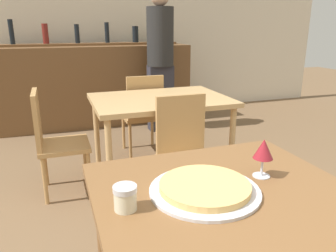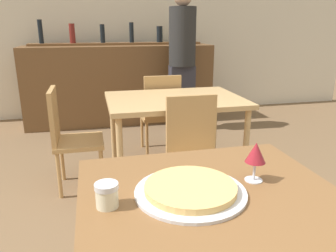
{
  "view_description": "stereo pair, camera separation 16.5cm",
  "coord_description": "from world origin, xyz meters",
  "px_view_note": "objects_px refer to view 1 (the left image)",
  "views": [
    {
      "loc": [
        -0.56,
        -0.94,
        1.36
      ],
      "look_at": [
        -0.04,
        0.55,
        0.87
      ],
      "focal_mm": 35.0,
      "sensor_mm": 36.0,
      "label": 1
    },
    {
      "loc": [
        -0.4,
        -0.99,
        1.36
      ],
      "look_at": [
        -0.04,
        0.55,
        0.87
      ],
      "focal_mm": 35.0,
      "sensor_mm": 36.0,
      "label": 2
    }
  ],
  "objects_px": {
    "chair_far_side_back": "(143,110)",
    "pizza_tray": "(205,188)",
    "wine_glass": "(263,150)",
    "cheese_shaker": "(125,198)",
    "person_standing": "(160,56)",
    "chair_far_side_left": "(53,137)",
    "chair_far_side_front": "(185,148)"
  },
  "relations": [
    {
      "from": "chair_far_side_back",
      "to": "pizza_tray",
      "type": "bearing_deg",
      "value": 80.64
    },
    {
      "from": "wine_glass",
      "to": "chair_far_side_back",
      "type": "bearing_deg",
      "value": 87.4
    },
    {
      "from": "cheese_shaker",
      "to": "wine_glass",
      "type": "distance_m",
      "value": 0.58
    },
    {
      "from": "cheese_shaker",
      "to": "wine_glass",
      "type": "xyz_separation_m",
      "value": [
        0.57,
        0.06,
        0.07
      ]
    },
    {
      "from": "pizza_tray",
      "to": "person_standing",
      "type": "xyz_separation_m",
      "value": [
        0.83,
        3.08,
        0.2
      ]
    },
    {
      "from": "chair_far_side_back",
      "to": "cheese_shaker",
      "type": "height_order",
      "value": "chair_far_side_back"
    },
    {
      "from": "chair_far_side_back",
      "to": "wine_glass",
      "type": "distance_m",
      "value": 2.27
    },
    {
      "from": "chair_far_side_back",
      "to": "chair_far_side_left",
      "type": "distance_m",
      "value": 1.09
    },
    {
      "from": "pizza_tray",
      "to": "cheese_shaker",
      "type": "distance_m",
      "value": 0.3
    },
    {
      "from": "chair_far_side_front",
      "to": "pizza_tray",
      "type": "distance_m",
      "value": 1.19
    },
    {
      "from": "person_standing",
      "to": "chair_far_side_left",
      "type": "bearing_deg",
      "value": -134.54
    },
    {
      "from": "person_standing",
      "to": "wine_glass",
      "type": "distance_m",
      "value": 3.09
    },
    {
      "from": "pizza_tray",
      "to": "cheese_shaker",
      "type": "bearing_deg",
      "value": -176.2
    },
    {
      "from": "pizza_tray",
      "to": "person_standing",
      "type": "distance_m",
      "value": 3.19
    },
    {
      "from": "chair_far_side_front",
      "to": "chair_far_side_left",
      "type": "bearing_deg",
      "value": 147.15
    },
    {
      "from": "chair_far_side_back",
      "to": "person_standing",
      "type": "distance_m",
      "value": 1.04
    },
    {
      "from": "chair_far_side_back",
      "to": "chair_far_side_front",
      "type": "bearing_deg",
      "value": 90.0
    },
    {
      "from": "chair_far_side_back",
      "to": "cheese_shaker",
      "type": "xyz_separation_m",
      "value": [
        -0.67,
        -2.3,
        0.32
      ]
    },
    {
      "from": "chair_far_side_back",
      "to": "cheese_shaker",
      "type": "bearing_deg",
      "value": 73.64
    },
    {
      "from": "person_standing",
      "to": "cheese_shaker",
      "type": "bearing_deg",
      "value": -110.01
    },
    {
      "from": "chair_far_side_left",
      "to": "wine_glass",
      "type": "distance_m",
      "value": 1.87
    },
    {
      "from": "pizza_tray",
      "to": "wine_glass",
      "type": "bearing_deg",
      "value": 9.15
    },
    {
      "from": "wine_glass",
      "to": "chair_far_side_front",
      "type": "bearing_deg",
      "value": 84.5
    },
    {
      "from": "chair_far_side_back",
      "to": "chair_far_side_left",
      "type": "relative_size",
      "value": 1.0
    },
    {
      "from": "chair_far_side_left",
      "to": "pizza_tray",
      "type": "bearing_deg",
      "value": -162.27
    },
    {
      "from": "chair_far_side_left",
      "to": "wine_glass",
      "type": "height_order",
      "value": "wine_glass"
    },
    {
      "from": "chair_far_side_back",
      "to": "person_standing",
      "type": "xyz_separation_m",
      "value": [
        0.45,
        0.8,
        0.49
      ]
    },
    {
      "from": "chair_far_side_back",
      "to": "person_standing",
      "type": "relative_size",
      "value": 0.49
    },
    {
      "from": "person_standing",
      "to": "wine_glass",
      "type": "xyz_separation_m",
      "value": [
        -0.55,
        -3.03,
        -0.1
      ]
    },
    {
      "from": "cheese_shaker",
      "to": "pizza_tray",
      "type": "bearing_deg",
      "value": 3.8
    },
    {
      "from": "person_standing",
      "to": "wine_glass",
      "type": "height_order",
      "value": "person_standing"
    },
    {
      "from": "chair_far_side_front",
      "to": "wine_glass",
      "type": "height_order",
      "value": "wine_glass"
    }
  ]
}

